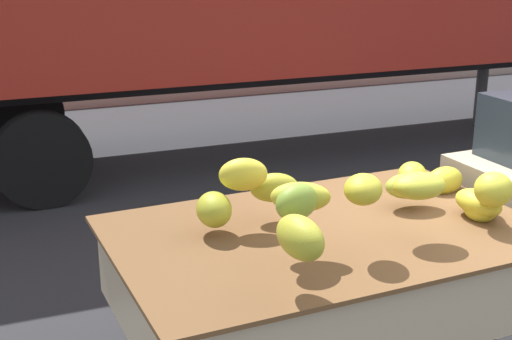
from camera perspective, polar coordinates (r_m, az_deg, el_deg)
The scene contains 2 objects.
ground at distance 5.91m, azimuth 16.37°, elevation -12.24°, with size 220.00×220.00×0.00m, color #28282B.
curb_strip at distance 13.83m, azimuth -7.20°, elevation 6.05°, with size 80.00×0.80×0.16m, color gray.
Camera 1 is at (-3.30, -3.95, 2.90)m, focal length 50.61 mm.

